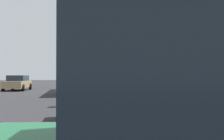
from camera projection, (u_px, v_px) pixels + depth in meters
ground at (142, 91)px, 26.65m from camera, size 120.00×120.00×0.00m
curb_strip at (113, 91)px, 25.11m from camera, size 32.91×0.50×0.12m
plaza_building at (214, 55)px, 26.56m from camera, size 27.73×14.01×6.69m
transit_bus at (82, 71)px, 24.78m from camera, size 11.21×2.85×3.34m
parked_suv_white at (134, 89)px, 9.64m from camera, size 2.76×4.83×1.97m
parked_sedan_tan at (18, 83)px, 27.62m from camera, size 4.53×2.26×1.47m
pedestrian at (69, 87)px, 13.54m from camera, size 0.68×0.31×1.68m
potted_palm at (146, 89)px, 17.51m from camera, size 1.78×1.73×2.43m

